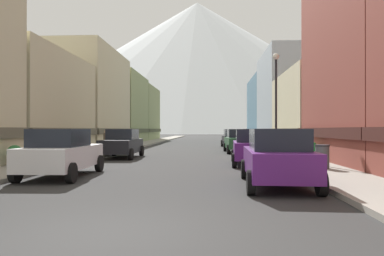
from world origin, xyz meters
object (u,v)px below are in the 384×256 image
(trash_bin_right, at_px, (322,156))
(streetlamp_right, at_px, (276,90))
(car_right_2, at_px, (239,141))
(car_left_0, at_px, (62,153))
(car_right_1, at_px, (252,147))
(potted_plant_1, at_px, (15,154))
(potted_plant_0, at_px, (312,149))
(pedestrian_0, at_px, (106,141))
(car_right_3, at_px, (233,138))
(car_right_0, at_px, (277,157))
(car_left_1, at_px, (122,143))

(trash_bin_right, bearing_deg, streetlamp_right, 101.12)
(car_right_2, distance_m, streetlamp_right, 8.00)
(car_left_0, xyz_separation_m, streetlamp_right, (9.15, 7.21, 3.09))
(car_right_1, xyz_separation_m, trash_bin_right, (2.55, -2.94, -0.26))
(potted_plant_1, relative_size, streetlamp_right, 0.16)
(potted_plant_0, relative_size, streetlamp_right, 0.17)
(car_left_0, height_order, pedestrian_0, car_left_0)
(car_right_2, height_order, pedestrian_0, car_right_2)
(car_right_2, xyz_separation_m, car_right_3, (0.01, 7.75, 0.00))
(car_right_1, height_order, trash_bin_right, car_right_1)
(car_right_3, relative_size, trash_bin_right, 4.57)
(car_left_0, xyz_separation_m, trash_bin_right, (10.15, 2.12, -0.26))
(car_right_3, bearing_deg, streetlamp_right, -84.09)
(potted_plant_0, xyz_separation_m, streetlamp_right, (-1.65, 1.09, 3.26))
(potted_plant_1, distance_m, pedestrian_0, 11.30)
(car_right_0, xyz_separation_m, potted_plant_0, (3.20, 7.92, -0.18))
(car_right_3, distance_m, pedestrian_0, 13.11)
(car_left_1, xyz_separation_m, pedestrian_0, (-2.45, 4.74, -0.05))
(pedestrian_0, bearing_deg, streetlamp_right, -29.44)
(car_left_0, bearing_deg, car_left_1, 90.02)
(car_left_1, height_order, car_right_1, same)
(car_right_1, bearing_deg, car_right_2, 90.00)
(pedestrian_0, bearing_deg, car_right_1, -40.86)
(potted_plant_0, bearing_deg, car_right_1, -161.80)
(potted_plant_1, bearing_deg, car_right_0, -21.61)
(trash_bin_right, height_order, potted_plant_0, trash_bin_right)
(car_right_0, bearing_deg, car_right_3, 89.99)
(car_right_2, bearing_deg, car_right_3, 89.96)
(car_left_0, bearing_deg, trash_bin_right, 11.79)
(car_right_1, height_order, car_right_2, same)
(trash_bin_right, bearing_deg, pedestrian_0, 137.28)
(potted_plant_0, xyz_separation_m, pedestrian_0, (-13.25, 7.64, 0.13))
(potted_plant_0, distance_m, pedestrian_0, 15.29)
(car_right_2, bearing_deg, potted_plant_0, -68.90)
(car_right_0, distance_m, potted_plant_1, 11.62)
(car_right_0, relative_size, car_right_1, 1.00)
(trash_bin_right, xyz_separation_m, pedestrian_0, (-12.60, 11.63, 0.21))
(pedestrian_0, bearing_deg, car_right_2, 3.78)
(car_left_0, relative_size, pedestrian_0, 2.91)
(car_right_2, xyz_separation_m, trash_bin_right, (2.55, -12.30, -0.26))
(pedestrian_0, bearing_deg, trash_bin_right, -42.72)
(potted_plant_0, bearing_deg, car_right_0, -112.02)
(trash_bin_right, bearing_deg, potted_plant_1, 178.47)
(car_right_2, bearing_deg, car_right_1, -90.00)
(car_right_0, height_order, potted_plant_1, car_right_0)
(car_right_0, relative_size, car_right_3, 1.00)
(car_right_3, bearing_deg, car_right_2, -90.04)
(car_left_1, distance_m, car_right_0, 13.22)
(car_left_0, bearing_deg, car_right_0, -13.35)
(car_left_0, distance_m, car_right_1, 9.13)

